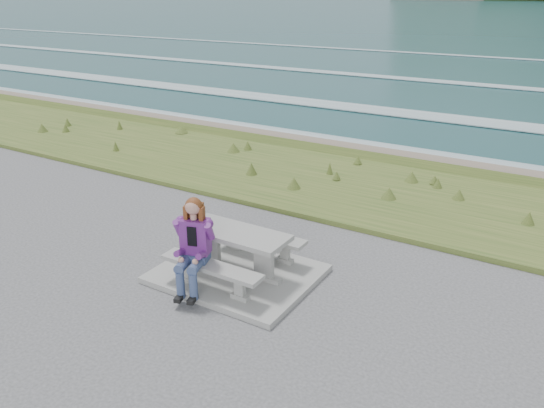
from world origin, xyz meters
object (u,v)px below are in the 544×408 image
object	(u,v)px
bench_seaward	(259,238)
picnic_table	(236,240)
seated_woman	(193,258)
bench_landward	(211,270)

from	to	relation	value
bench_seaward	picnic_table	bearing A→B (deg)	-90.00
bench_seaward	seated_woman	size ratio (longest dim) A/B	1.19
bench_seaward	bench_landward	bearing A→B (deg)	-90.00
picnic_table	bench_landward	xyz separation A→B (m)	(0.00, -0.70, -0.23)
picnic_table	seated_woman	bearing A→B (deg)	-106.95
picnic_table	bench_seaward	size ratio (longest dim) A/B	1.00
picnic_table	seated_woman	distance (m)	0.88
picnic_table	bench_seaward	world-z (taller)	picnic_table
bench_landward	seated_woman	xyz separation A→B (m)	(-0.26, -0.14, 0.21)
bench_seaward	seated_woman	world-z (taller)	seated_woman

